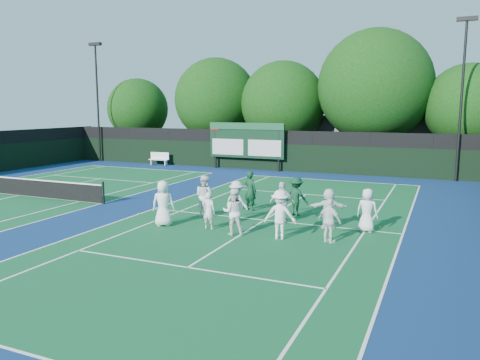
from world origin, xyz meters
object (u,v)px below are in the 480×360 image
at_px(scoreboard, 246,141).
at_px(coach_left, 250,191).
at_px(tennis_net, 20,186).
at_px(bench, 159,158).

xyz_separation_m(scoreboard, coach_left, (5.72, -13.01, -1.28)).
relative_size(tennis_net, bench, 6.71).
distance_m(scoreboard, tennis_net, 16.26).
relative_size(tennis_net, coach_left, 6.23).
distance_m(tennis_net, bench, 14.39).
distance_m(bench, coach_left, 18.49).
bearing_deg(tennis_net, bench, 92.54).
bearing_deg(bench, tennis_net, -87.46).
xyz_separation_m(tennis_net, coach_left, (12.70, 1.57, 0.42)).
height_order(bench, coach_left, coach_left).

